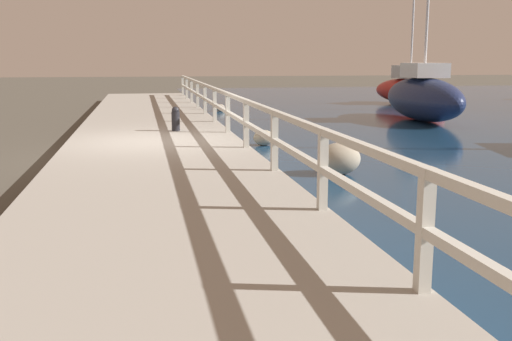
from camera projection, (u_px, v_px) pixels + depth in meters
The scene contains 9 objects.
ground_plane at pixel (156, 157), 12.58m from camera, with size 120.00×120.00×0.00m, color #4C473D.
dock_walkway at pixel (155, 149), 12.55m from camera, with size 3.64×36.00×0.35m.
railing at pixel (236, 110), 12.72m from camera, with size 0.10×32.50×0.93m.
boulder_mid_strip at pixel (264, 138), 14.28m from camera, with size 0.50×0.45×0.37m.
boulder_downstream at pixel (339, 159), 10.68m from camera, with size 0.76×0.69×0.57m.
boulder_far_strip at pixel (220, 108), 23.67m from camera, with size 0.39×0.35×0.29m.
mooring_bollard at pixel (176, 119), 14.26m from camera, with size 0.20×0.20×0.58m.
sailboat_navy at pixel (423, 97), 19.89m from camera, with size 1.97×5.44×4.96m.
sailboat_red at pixel (410, 89), 27.40m from camera, with size 2.91×4.36×6.67m.
Camera 1 is at (-0.27, -12.59, 2.03)m, focal length 42.00 mm.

